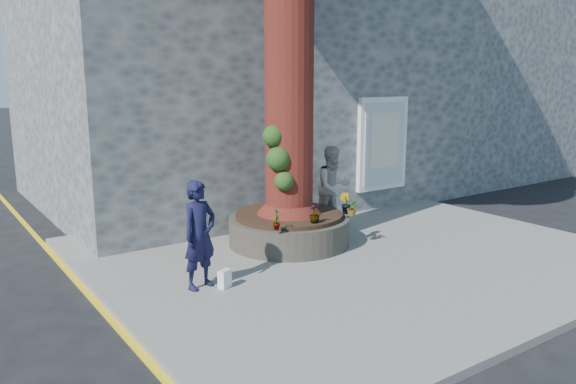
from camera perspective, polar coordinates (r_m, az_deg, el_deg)
ground at (r=8.92m, az=3.28°, el=-9.88°), size 120.00×120.00×0.00m
pavement at (r=10.53m, az=6.40°, el=-6.18°), size 9.00×8.00×0.12m
yellow_line at (r=8.46m, az=-18.09°, el=-11.68°), size 0.10×30.00×0.01m
stone_shop at (r=15.70m, az=-5.72°, el=11.19°), size 10.30×8.30×6.30m
neighbour_shop at (r=20.80m, az=14.26°, el=10.56°), size 6.00×8.00×6.00m
planter at (r=10.77m, az=0.12°, el=-3.74°), size 2.30×2.30×0.60m
man at (r=8.52m, az=-8.98°, el=-4.33°), size 0.69×0.55×1.66m
woman at (r=11.82m, az=4.62°, el=0.48°), size 0.89×0.72×1.74m
shopping_bag at (r=8.67m, az=-6.45°, el=-8.75°), size 0.23×0.19×0.28m
plant_a at (r=9.50m, az=-1.17°, el=-2.68°), size 0.24×0.26×0.40m
plant_b at (r=10.67m, az=5.82°, el=-1.15°), size 0.25×0.25×0.40m
plant_c at (r=9.96m, az=2.71°, el=-2.21°), size 0.20×0.20×0.33m
plant_d at (r=10.52m, az=6.58°, el=-1.60°), size 0.35×0.36×0.31m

